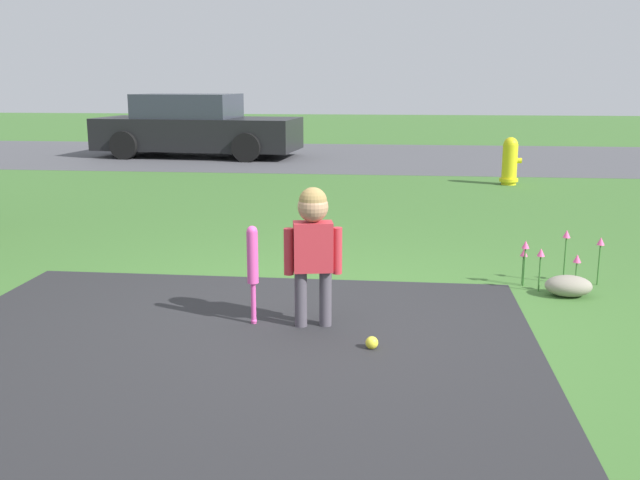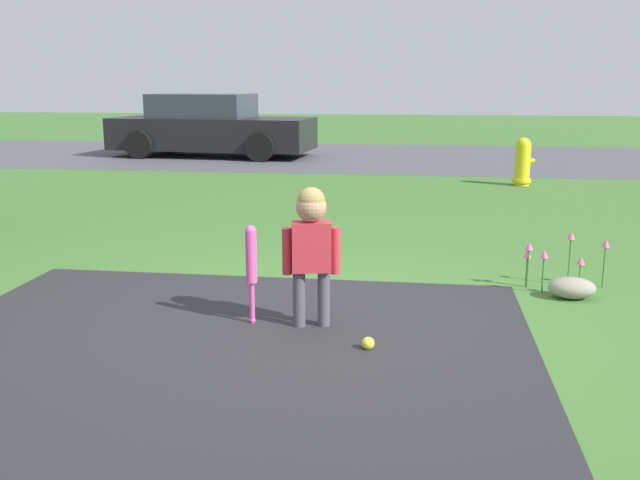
{
  "view_description": "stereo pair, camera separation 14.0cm",
  "coord_description": "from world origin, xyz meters",
  "px_view_note": "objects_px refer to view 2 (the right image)",
  "views": [
    {
      "loc": [
        0.57,
        -4.57,
        1.59
      ],
      "look_at": [
        0.02,
        0.27,
        0.5
      ],
      "focal_mm": 40.0,
      "sensor_mm": 36.0,
      "label": 1
    },
    {
      "loc": [
        0.7,
        -4.55,
        1.59
      ],
      "look_at": [
        0.02,
        0.27,
        0.5
      ],
      "focal_mm": 40.0,
      "sensor_mm": 36.0,
      "label": 2
    }
  ],
  "objects_px": {
    "child": "(311,237)",
    "sports_ball": "(368,343)",
    "parked_car": "(210,127)",
    "fire_hydrant": "(523,162)",
    "baseball_bat": "(251,261)"
  },
  "relations": [
    {
      "from": "child",
      "to": "baseball_bat",
      "type": "bearing_deg",
      "value": 168.81
    },
    {
      "from": "baseball_bat",
      "to": "fire_hydrant",
      "type": "height_order",
      "value": "fire_hydrant"
    },
    {
      "from": "sports_ball",
      "to": "fire_hydrant",
      "type": "distance_m",
      "value": 7.47
    },
    {
      "from": "parked_car",
      "to": "sports_ball",
      "type": "bearing_deg",
      "value": -64.1
    },
    {
      "from": "fire_hydrant",
      "to": "baseball_bat",
      "type": "bearing_deg",
      "value": -111.01
    },
    {
      "from": "baseball_bat",
      "to": "sports_ball",
      "type": "bearing_deg",
      "value": -24.62
    },
    {
      "from": "parked_car",
      "to": "baseball_bat",
      "type": "bearing_deg",
      "value": -67.31
    },
    {
      "from": "fire_hydrant",
      "to": "parked_car",
      "type": "height_order",
      "value": "parked_car"
    },
    {
      "from": "sports_ball",
      "to": "parked_car",
      "type": "distance_m",
      "value": 11.59
    },
    {
      "from": "sports_ball",
      "to": "fire_hydrant",
      "type": "bearing_deg",
      "value": 75.77
    },
    {
      "from": "sports_ball",
      "to": "baseball_bat",
      "type": "bearing_deg",
      "value": 155.38
    },
    {
      "from": "child",
      "to": "sports_ball",
      "type": "bearing_deg",
      "value": -53.49
    },
    {
      "from": "fire_hydrant",
      "to": "sports_ball",
      "type": "bearing_deg",
      "value": -104.23
    },
    {
      "from": "child",
      "to": "parked_car",
      "type": "bearing_deg",
      "value": 98.84
    },
    {
      "from": "child",
      "to": "sports_ball",
      "type": "height_order",
      "value": "child"
    }
  ]
}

